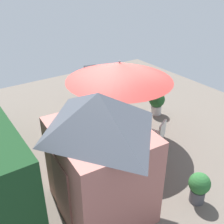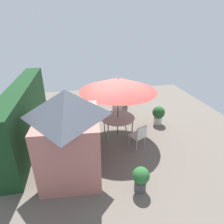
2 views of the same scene
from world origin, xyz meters
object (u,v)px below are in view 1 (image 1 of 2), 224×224
object	(u,v)px
bbq_grill	(92,76)
chair_near_shed	(88,137)
patio_umbrella	(119,71)
garden_shed	(100,154)
chair_far_side	(157,134)
potted_plant_by_shed	(157,102)
potted_plant_by_grill	(199,186)
patio_table	(119,118)
chair_toward_hedge	(104,106)

from	to	relation	value
bbq_grill	chair_near_shed	world-z (taller)	bbq_grill
patio_umbrella	bbq_grill	size ratio (longest dim) A/B	2.40
garden_shed	bbq_grill	distance (m)	5.57
chair_far_side	chair_near_shed	bearing A→B (deg)	60.51
bbq_grill	potted_plant_by_shed	bearing A→B (deg)	-156.42
potted_plant_by_grill	chair_far_side	bearing A→B (deg)	-16.83
patio_table	chair_far_side	size ratio (longest dim) A/B	1.50
garden_shed	bbq_grill	size ratio (longest dim) A/B	2.20
bbq_grill	chair_near_shed	distance (m)	3.70
bbq_grill	chair_far_side	distance (m)	4.06
patio_table	chair_far_side	bearing A→B (deg)	-152.53
garden_shed	chair_toward_hedge	bearing A→B (deg)	-34.02
garden_shed	patio_table	size ratio (longest dim) A/B	1.96
chair_near_shed	potted_plant_by_grill	distance (m)	3.04
bbq_grill	chair_toward_hedge	size ratio (longest dim) A/B	1.33
patio_umbrella	chair_far_side	bearing A→B (deg)	-152.53
chair_near_shed	chair_toward_hedge	bearing A→B (deg)	-46.20
potted_plant_by_shed	potted_plant_by_grill	size ratio (longest dim) A/B	1.12
garden_shed	chair_near_shed	world-z (taller)	garden_shed
garden_shed	potted_plant_by_grill	bearing A→B (deg)	-121.38
patio_umbrella	bbq_grill	world-z (taller)	patio_umbrella
garden_shed	bbq_grill	xyz separation A→B (m)	(4.85, -2.70, -0.50)
garden_shed	chair_far_side	world-z (taller)	garden_shed
patio_umbrella	bbq_grill	xyz separation A→B (m)	(2.98, -0.89, -1.26)
patio_umbrella	bbq_grill	bearing A→B (deg)	-16.71
potted_plant_by_shed	chair_toward_hedge	bearing A→B (deg)	68.48
chair_near_shed	chair_toward_hedge	world-z (taller)	same
patio_umbrella	potted_plant_by_grill	xyz separation A→B (m)	(-2.96, 0.03, -1.69)
patio_umbrella	chair_near_shed	distance (m)	1.94
potted_plant_by_grill	chair_toward_hedge	bearing A→B (deg)	-3.93
patio_umbrella	chair_far_side	xyz separation A→B (m)	(-1.05, -0.55, -1.59)
garden_shed	chair_far_side	xyz separation A→B (m)	(0.82, -2.36, -0.83)
bbq_grill	chair_far_side	bearing A→B (deg)	175.08
garden_shed	potted_plant_by_grill	size ratio (longest dim) A/B	3.59
garden_shed	chair_near_shed	distance (m)	2.06
garden_shed	chair_toward_hedge	xyz separation A→B (m)	(3.06, -2.06, -0.83)
garden_shed	patio_umbrella	world-z (taller)	garden_shed
patio_umbrella	chair_toward_hedge	xyz separation A→B (m)	(1.19, -0.25, -1.59)
chair_toward_hedge	potted_plant_by_shed	distance (m)	1.85
patio_table	chair_toward_hedge	world-z (taller)	chair_toward_hedge
bbq_grill	chair_toward_hedge	world-z (taller)	bbq_grill
patio_table	bbq_grill	distance (m)	3.11
chair_far_side	potted_plant_by_grill	bearing A→B (deg)	163.17
patio_umbrella	potted_plant_by_grill	world-z (taller)	patio_umbrella
patio_umbrella	chair_near_shed	bearing A→B (deg)	96.08
chair_far_side	patio_table	bearing A→B (deg)	27.47
patio_table	chair_near_shed	world-z (taller)	chair_near_shed
bbq_grill	chair_near_shed	size ratio (longest dim) A/B	1.33
chair_toward_hedge	chair_near_shed	bearing A→B (deg)	133.80
patio_table	chair_toward_hedge	xyz separation A→B (m)	(1.19, -0.25, -0.18)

